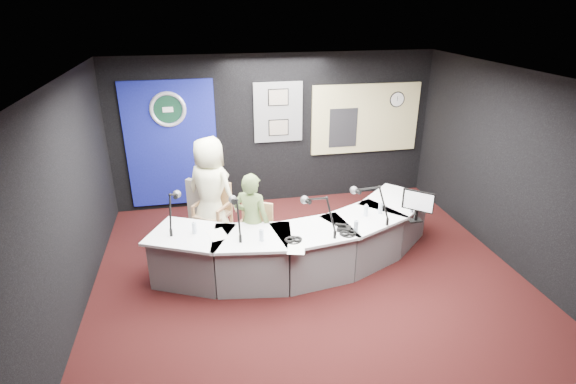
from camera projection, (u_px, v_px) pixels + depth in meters
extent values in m
plane|color=black|center=(313.00, 286.00, 6.23)|extent=(6.00, 6.00, 0.00)
cube|color=silver|center=(319.00, 81.00, 5.12)|extent=(6.00, 6.00, 0.02)
cube|color=black|center=(275.00, 131.00, 8.37)|extent=(6.00, 0.02, 2.80)
cube|color=black|center=(430.00, 371.00, 2.97)|extent=(6.00, 0.02, 2.80)
cube|color=black|center=(62.00, 214.00, 5.13)|extent=(0.02, 6.00, 2.80)
cube|color=black|center=(526.00, 177.00, 6.21)|extent=(0.02, 6.00, 2.80)
cube|color=navy|center=(172.00, 145.00, 8.06)|extent=(1.60, 0.05, 2.30)
torus|color=silver|center=(168.00, 109.00, 7.77)|extent=(0.63, 0.07, 0.63)
cylinder|color=black|center=(168.00, 109.00, 7.78)|extent=(0.48, 0.01, 0.48)
cube|color=slate|center=(278.00, 112.00, 8.22)|extent=(0.90, 0.04, 1.10)
cube|color=#7C6C5A|center=(278.00, 97.00, 8.08)|extent=(0.34, 0.02, 0.27)
cube|color=#7C6C5A|center=(279.00, 128.00, 8.30)|extent=(0.34, 0.02, 0.27)
cube|color=#CABD7E|center=(365.00, 119.00, 8.60)|extent=(2.12, 0.06, 1.32)
cube|color=#FFCEA1|center=(366.00, 119.00, 8.59)|extent=(2.00, 0.02, 1.20)
cube|color=black|center=(343.00, 128.00, 8.55)|extent=(0.55, 0.02, 0.75)
cylinder|color=white|center=(397.00, 99.00, 8.54)|extent=(0.28, 0.01, 0.28)
cube|color=slate|center=(201.00, 201.00, 7.35)|extent=(0.47, 0.37, 0.70)
imported|color=#F2F2C1|center=(211.00, 191.00, 7.09)|extent=(1.02, 0.96, 1.75)
imported|color=#566B38|center=(252.00, 222.00, 6.40)|extent=(0.65, 0.58, 1.48)
cube|color=black|center=(418.00, 201.00, 6.27)|extent=(0.33, 0.30, 0.29)
cube|color=black|center=(344.00, 229.00, 6.14)|extent=(0.22, 0.21, 0.05)
torus|color=black|center=(348.00, 233.00, 6.03)|extent=(0.23, 0.23, 0.04)
torus|color=black|center=(293.00, 240.00, 5.87)|extent=(0.24, 0.24, 0.04)
cube|color=white|center=(217.00, 235.00, 6.03)|extent=(0.30, 0.37, 0.00)
cube|color=white|center=(296.00, 248.00, 5.70)|extent=(0.29, 0.35, 0.00)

